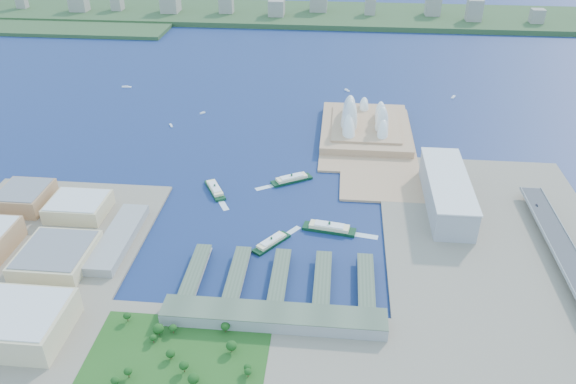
# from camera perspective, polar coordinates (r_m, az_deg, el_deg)

# --- Properties ---
(ground) EXTENTS (3000.00, 3000.00, 0.00)m
(ground) POSITION_cam_1_polar(r_m,az_deg,el_deg) (619.77, -1.39, -4.53)
(ground) COLOR #0F1D4A
(ground) RESTS_ON ground
(west_land) EXTENTS (220.00, 390.00, 3.00)m
(west_land) POSITION_cam_1_polar(r_m,az_deg,el_deg) (618.79, -26.56, -8.29)
(west_land) COLOR gray
(west_land) RESTS_ON ground
(east_land) EXTENTS (240.00, 500.00, 3.00)m
(east_land) POSITION_cam_1_polar(r_m,az_deg,el_deg) (602.45, 21.56, -8.11)
(east_land) COLOR gray
(east_land) RESTS_ON ground
(peninsula) EXTENTS (135.00, 220.00, 3.00)m
(peninsula) POSITION_cam_1_polar(r_m,az_deg,el_deg) (841.93, 8.01, 5.49)
(peninsula) COLOR tan
(peninsula) RESTS_ON ground
(far_shore) EXTENTS (2200.00, 260.00, 12.00)m
(far_shore) POSITION_cam_1_polar(r_m,az_deg,el_deg) (1523.44, 3.09, 17.54)
(far_shore) COLOR #2D4926
(far_shore) RESTS_ON ground
(opera_house) EXTENTS (134.00, 180.00, 58.00)m
(opera_house) POSITION_cam_1_polar(r_m,az_deg,el_deg) (847.64, 7.96, 7.94)
(opera_house) COLOR white
(opera_house) RESTS_ON peninsula
(toaster_building) EXTENTS (45.00, 155.00, 35.00)m
(toaster_building) POSITION_cam_1_polar(r_m,az_deg,el_deg) (685.37, 15.81, 0.01)
(toaster_building) COLOR gray
(toaster_building) RESTS_ON east_land
(west_buildings) EXTENTS (200.00, 280.00, 27.00)m
(west_buildings) POSITION_cam_1_polar(r_m,az_deg,el_deg) (633.45, -25.39, -5.29)
(west_buildings) COLOR #A27751
(west_buildings) RESTS_ON west_land
(ferry_wharves) EXTENTS (184.00, 90.00, 9.30)m
(ferry_wharves) POSITION_cam_1_polar(r_m,az_deg,el_deg) (556.59, -0.85, -8.69)
(ferry_wharves) COLOR #45533E
(ferry_wharves) RESTS_ON ground
(terminal_building) EXTENTS (200.00, 28.00, 12.00)m
(terminal_building) POSITION_cam_1_polar(r_m,az_deg,el_deg) (509.10, -1.48, -12.62)
(terminal_building) COLOR gray
(terminal_building) RESTS_ON south_land
(park) EXTENTS (150.00, 110.00, 16.00)m
(park) POSITION_cam_1_polar(r_m,az_deg,el_deg) (483.13, -11.53, -16.11)
(park) COLOR #194714
(park) RESTS_ON south_land
(far_skyline) EXTENTS (1900.00, 140.00, 55.00)m
(far_skyline) POSITION_cam_1_polar(r_m,az_deg,el_deg) (1496.48, 3.09, 18.61)
(far_skyline) COLOR gray
(far_skyline) RESTS_ON far_shore
(ferry_a) EXTENTS (35.97, 51.66, 9.75)m
(ferry_a) POSITION_cam_1_polar(r_m,az_deg,el_deg) (704.03, -7.45, 0.42)
(ferry_a) COLOR black
(ferry_a) RESTS_ON ground
(ferry_b) EXTENTS (53.57, 39.32, 10.22)m
(ferry_b) POSITION_cam_1_polar(r_m,az_deg,el_deg) (719.80, 0.38, 1.46)
(ferry_b) COLOR black
(ferry_b) RESTS_ON ground
(ferry_c) EXTENTS (39.01, 46.48, 9.21)m
(ferry_c) POSITION_cam_1_polar(r_m,az_deg,el_deg) (605.08, -1.69, -4.99)
(ferry_c) COLOR black
(ferry_c) RESTS_ON ground
(ferry_d) EXTENTS (60.70, 24.50, 11.16)m
(ferry_d) POSITION_cam_1_polar(r_m,az_deg,el_deg) (627.42, 4.22, -3.49)
(ferry_d) COLOR black
(ferry_d) RESTS_ON ground
(boat_a) EXTENTS (8.33, 12.04, 2.32)m
(boat_a) POSITION_cam_1_polar(r_m,az_deg,el_deg) (893.57, -11.80, 6.65)
(boat_a) COLOR white
(boat_a) RESTS_ON ground
(boat_b) EXTENTS (8.62, 8.50, 2.42)m
(boat_b) POSITION_cam_1_polar(r_m,az_deg,el_deg) (930.50, -8.67, 7.97)
(boat_b) COLOR white
(boat_b) RESTS_ON ground
(boat_c) EXTENTS (9.27, 13.51, 2.96)m
(boat_c) POSITION_cam_1_polar(r_m,az_deg,el_deg) (1025.06, 16.45, 9.26)
(boat_c) COLOR white
(boat_c) RESTS_ON ground
(boat_d) EXTENTS (16.85, 3.75, 2.84)m
(boat_d) POSITION_cam_1_polar(r_m,az_deg,el_deg) (1071.19, -16.08, 10.25)
(boat_d) COLOR white
(boat_d) RESTS_ON ground
(boat_e) EXTENTS (10.16, 12.10, 2.97)m
(boat_e) POSITION_cam_1_polar(r_m,az_deg,el_deg) (1019.74, 6.01, 10.26)
(boat_e) COLOR white
(boat_e) RESTS_ON ground
(car_c) EXTENTS (2.02, 4.97, 1.44)m
(car_c) POSITION_cam_1_polar(r_m,az_deg,el_deg) (704.60, 23.97, -1.22)
(car_c) COLOR slate
(car_c) RESTS_ON expressway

